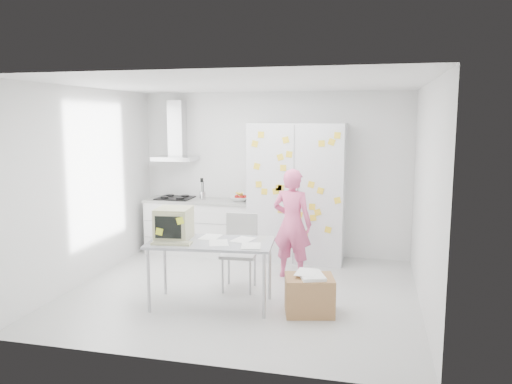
% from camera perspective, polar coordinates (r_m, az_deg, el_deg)
% --- Properties ---
extents(floor, '(4.50, 4.00, 0.02)m').
position_cam_1_polar(floor, '(6.75, -1.52, -11.39)').
color(floor, silver).
rests_on(floor, ground).
extents(walls, '(4.52, 4.01, 2.70)m').
position_cam_1_polar(walls, '(7.11, -0.06, 0.94)').
color(walls, white).
rests_on(walls, ground).
extents(ceiling, '(4.50, 4.00, 0.02)m').
position_cam_1_polar(ceiling, '(6.36, -1.62, 12.23)').
color(ceiling, white).
rests_on(ceiling, walls).
extents(counter_run, '(1.84, 0.63, 1.28)m').
position_cam_1_polar(counter_run, '(8.53, -6.36, -3.84)').
color(counter_run, white).
rests_on(counter_run, ground).
extents(range_hood, '(0.70, 0.48, 1.01)m').
position_cam_1_polar(range_hood, '(8.63, -9.06, 6.22)').
color(range_hood, silver).
rests_on(range_hood, walls).
extents(tall_cabinet, '(1.50, 0.68, 2.20)m').
position_cam_1_polar(tall_cabinet, '(7.98, 4.69, -0.07)').
color(tall_cabinet, silver).
rests_on(tall_cabinet, ground).
extents(person, '(0.64, 0.49, 1.58)m').
position_cam_1_polar(person, '(7.13, 4.15, -3.63)').
color(person, '#E95A8C').
rests_on(person, ground).
extents(desk, '(1.57, 0.90, 1.19)m').
position_cam_1_polar(desk, '(6.16, -7.89, -4.56)').
color(desk, '#989AA2').
rests_on(desk, ground).
extents(chair, '(0.48, 0.48, 1.00)m').
position_cam_1_polar(chair, '(6.75, -1.82, -6.26)').
color(chair, '#AEAEAB').
rests_on(chair, ground).
extents(cardboard_box, '(0.65, 0.56, 0.49)m').
position_cam_1_polar(cardboard_box, '(6.00, 6.12, -11.56)').
color(cardboard_box, '#A97949').
rests_on(cardboard_box, ground).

